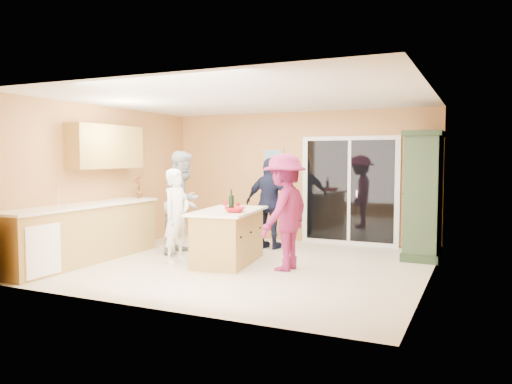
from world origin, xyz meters
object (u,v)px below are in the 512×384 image
at_px(green_hutch, 424,197).
at_px(woman_grey, 184,202).
at_px(woman_white, 177,216).
at_px(woman_navy, 270,203).
at_px(woman_magenta, 285,212).
at_px(kitchen_island, 228,238).

distance_m(green_hutch, woman_grey, 4.13).
relative_size(green_hutch, woman_grey, 1.18).
height_order(woman_white, woman_navy, woman_navy).
bearing_deg(woman_grey, woman_white, -157.43).
height_order(green_hutch, woman_white, green_hutch).
relative_size(green_hutch, woman_white, 1.40).
distance_m(woman_white, woman_grey, 0.84).
height_order(woman_grey, woman_magenta, woman_grey).
relative_size(kitchen_island, woman_grey, 0.96).
relative_size(kitchen_island, green_hutch, 0.82).
distance_m(woman_grey, woman_magenta, 2.18).
distance_m(kitchen_island, green_hutch, 3.36).
height_order(kitchen_island, woman_white, woman_white).
height_order(green_hutch, woman_grey, green_hutch).
relative_size(kitchen_island, woman_navy, 1.03).
distance_m(kitchen_island, woman_navy, 1.51).
xyz_separation_m(woman_grey, woman_magenta, (2.12, -0.51, -0.03)).
distance_m(kitchen_island, woman_white, 0.91).
bearing_deg(kitchen_island, green_hutch, 24.18).
bearing_deg(green_hutch, woman_navy, -173.12).
bearing_deg(woman_grey, woman_magenta, -106.06).
distance_m(green_hutch, woman_white, 4.13).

